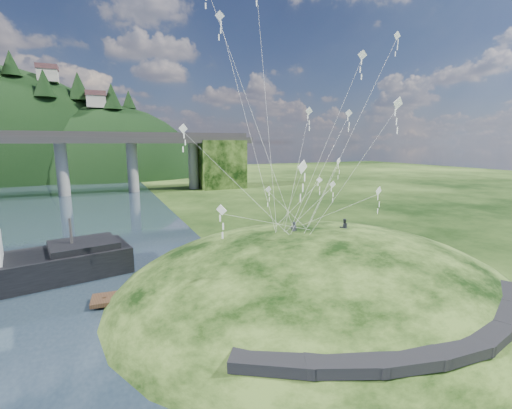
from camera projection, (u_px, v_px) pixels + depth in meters
name	position (u px, v px, depth m)	size (l,w,h in m)	color
ground	(240.00, 317.00, 24.67)	(320.00, 320.00, 0.00)	black
grass_hill	(316.00, 304.00, 29.99)	(36.00, 32.00, 13.00)	black
footpath	(433.00, 336.00, 18.61)	(22.29, 5.84, 0.83)	black
bridge	(9.00, 155.00, 74.91)	(160.00, 11.00, 15.00)	#2D2B2B
wooden_dock	(179.00, 289.00, 28.40)	(13.40, 3.22, 0.95)	#311F14
kite_flyers	(330.00, 219.00, 30.23)	(5.59, 1.46, 1.68)	#252731
kite_swarm	(302.00, 108.00, 30.00)	(20.76, 15.66, 21.47)	silver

